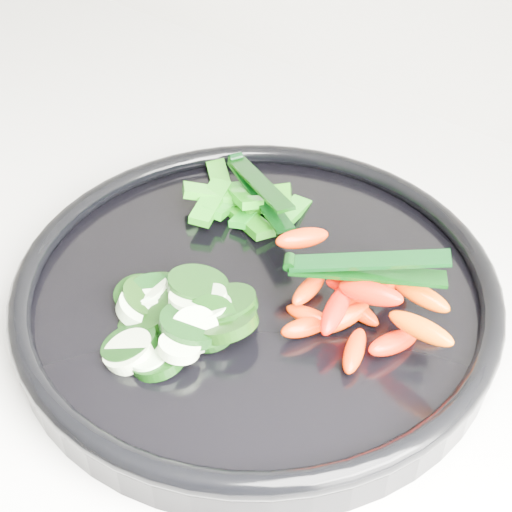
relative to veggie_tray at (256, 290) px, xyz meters
The scene contains 7 objects.
counter 0.67m from the veggie_tray, behind, with size 2.02×0.62×0.93m.
veggie_tray is the anchor object (origin of this frame).
cucumber_pile 0.07m from the veggie_tray, 108.67° to the right, with size 0.13×0.13×0.04m.
carrot_pile 0.09m from the veggie_tray, 15.35° to the left, with size 0.16×0.14×0.05m.
pepper_pile 0.10m from the veggie_tray, 137.03° to the left, with size 0.12×0.10×0.04m.
tong_carrot 0.10m from the veggie_tray, 15.02° to the left, with size 0.10×0.07×0.02m.
tong_pepper 0.10m from the veggie_tray, 128.52° to the left, with size 0.11×0.07×0.02m.
Camera 1 is at (0.71, 1.33, 1.33)m, focal length 50.00 mm.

